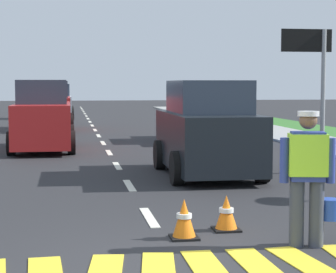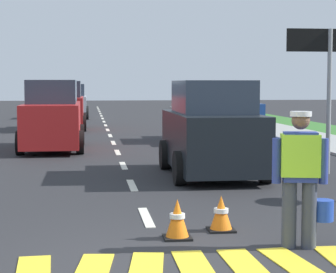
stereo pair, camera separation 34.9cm
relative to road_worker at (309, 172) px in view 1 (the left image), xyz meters
name	(u,v)px [view 1 (the left image)]	position (x,y,z in m)	size (l,w,h in m)	color
ground_plane	(95,130)	(-1.71, 20.27, -0.93)	(96.00, 96.00, 0.00)	#28282B
lane_center_line	(91,124)	(-1.71, 24.47, -0.93)	(0.14, 46.40, 0.01)	silver
road_worker	(309,172)	(0.00, 0.00, 0.00)	(0.77, 0.37, 1.67)	#383D4C
lane_direction_sign	(313,65)	(2.49, 6.08, 1.48)	(1.16, 0.11, 3.20)	gray
traffic_cone_near	(226,213)	(-0.78, 1.00, -0.69)	(0.36, 0.36, 0.48)	black
traffic_cone_far	(184,219)	(-1.43, 0.64, -0.68)	(0.36, 0.36, 0.52)	black
car_outgoing_ahead	(207,132)	(0.10, 6.08, 0.03)	(1.97, 3.81, 2.07)	black
car_oncoming_third	(57,103)	(-3.46, 29.39, -0.01)	(1.90, 3.83, 1.99)	silver
car_oncoming_lead	(43,118)	(-3.62, 12.09, 0.05)	(1.89, 4.39, 2.11)	red
car_parked_far	(213,114)	(2.19, 14.33, 0.02)	(2.05, 4.19, 2.05)	#1E4799
car_oncoming_second	(51,107)	(-3.56, 20.61, 0.05)	(1.86, 4.15, 2.11)	red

